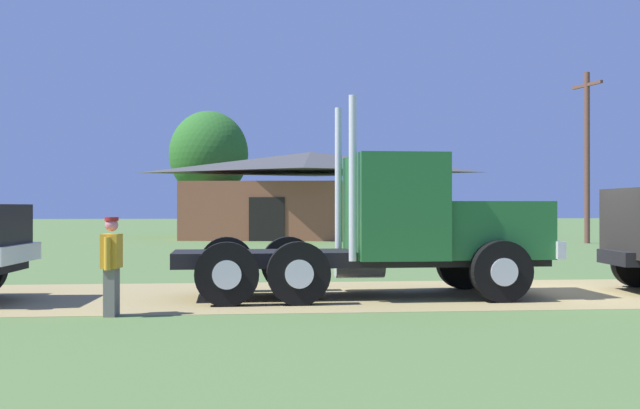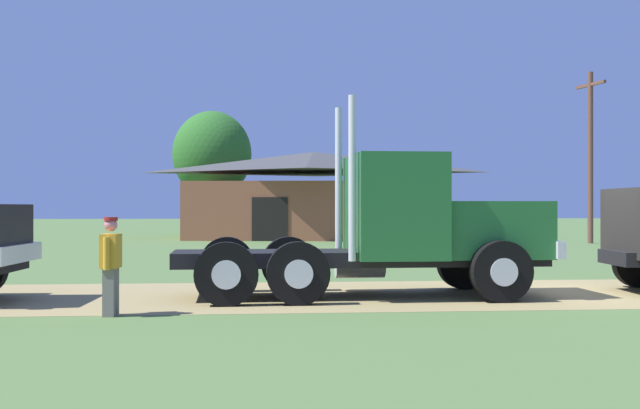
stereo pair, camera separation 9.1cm
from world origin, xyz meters
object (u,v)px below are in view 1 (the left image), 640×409
Objects in this scene: shed_building at (310,197)px; truck_foreground_white at (404,230)px; visitor_walking_mid at (112,263)px; utility_pole_near at (587,152)px.

truck_foreground_white is at bearing -91.26° from shed_building.
truck_foreground_white is 4.61× the size of visitor_walking_mid.
truck_foreground_white is 5.68m from visitor_walking_mid.
shed_building is at bearing 88.74° from truck_foreground_white.
utility_pole_near is at bearing 58.18° from truck_foreground_white.
utility_pole_near is (12.51, -7.16, 2.01)m from shed_building.
shed_building reaches higher than truck_foreground_white.
truck_foreground_white is 25.09m from utility_pole_near.
truck_foreground_white is 0.89× the size of utility_pole_near.
visitor_walking_mid is at bearing -100.69° from shed_building.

